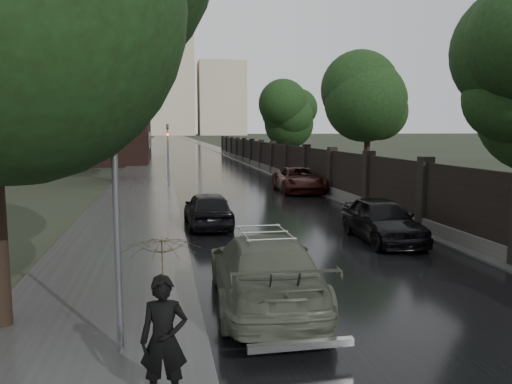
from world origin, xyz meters
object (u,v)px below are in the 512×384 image
object	(u,v)px
car_right_far	(299,180)
traffic_light	(168,150)
car_right_near	(382,220)
tree_right_b	(368,108)
tree_right_c	(291,116)
lamp_post	(116,195)
tree_left_far	(112,106)
pedestrian_umbrella	(162,271)
volga_sedan	(264,270)
hatchback_left	(208,209)

from	to	relation	value
car_right_far	traffic_light	bearing A→B (deg)	159.05
car_right_near	tree_right_b	bearing A→B (deg)	70.32
tree_right_c	lamp_post	bearing A→B (deg)	-108.52
tree_right_c	tree_left_far	bearing A→B (deg)	-147.17
traffic_light	pedestrian_umbrella	distance (m)	25.19
traffic_light	car_right_far	xyz separation A→B (m)	(7.49, -3.30, -1.66)
volga_sedan	car_right_far	world-z (taller)	volga_sedan
tree_left_far	tree_right_c	size ratio (longest dim) A/B	1.05
tree_left_far	car_right_far	bearing A→B (deg)	-36.60
lamp_post	hatchback_left	size ratio (longest dim) A/B	1.27
lamp_post	tree_right_b	bearing A→B (deg)	57.82
tree_left_far	hatchback_left	size ratio (longest dim) A/B	1.83
tree_right_b	lamp_post	world-z (taller)	tree_right_b
traffic_light	car_right_far	world-z (taller)	traffic_light
tree_right_c	car_right_near	size ratio (longest dim) A/B	1.65
hatchback_left	car_right_near	xyz separation A→B (m)	(5.40, -3.46, 0.04)
lamp_post	volga_sedan	world-z (taller)	lamp_post
tree_right_b	tree_left_far	bearing A→B (deg)	152.70
traffic_light	pedestrian_umbrella	xyz separation A→B (m)	(-0.42, -25.19, -0.49)
tree_right_b	car_right_far	world-z (taller)	tree_right_b
lamp_post	traffic_light	distance (m)	23.52
tree_left_far	volga_sedan	distance (m)	27.35
volga_sedan	tree_right_c	bearing A→B (deg)	-102.15
tree_right_c	car_right_far	world-z (taller)	tree_right_c
tree_left_far	volga_sedan	world-z (taller)	tree_left_far
tree_right_c	lamp_post	world-z (taller)	tree_right_c
car_right_near	volga_sedan	bearing A→B (deg)	-133.04
tree_right_b	tree_right_c	bearing A→B (deg)	90.00
tree_left_far	tree_right_b	world-z (taller)	tree_left_far
tree_right_b	lamp_post	xyz separation A→B (m)	(-12.90, -20.50, -2.28)
tree_left_far	lamp_post	xyz separation A→B (m)	(2.60, -28.50, -2.57)
traffic_light	pedestrian_umbrella	size ratio (longest dim) A/B	1.52
tree_left_far	pedestrian_umbrella	xyz separation A→B (m)	(3.28, -30.19, -3.33)
lamp_post	car_right_near	bearing A→B (deg)	42.71
tree_right_b	pedestrian_umbrella	distance (m)	25.51
tree_right_c	traffic_light	size ratio (longest dim) A/B	1.75
volga_sedan	hatchback_left	size ratio (longest dim) A/B	1.28
car_right_near	tree_left_far	bearing A→B (deg)	117.31
tree_left_far	traffic_light	world-z (taller)	tree_left_far
lamp_post	pedestrian_umbrella	world-z (taller)	lamp_post
car_right_near	car_right_far	distance (m)	13.04
pedestrian_umbrella	volga_sedan	bearing A→B (deg)	68.33
tree_right_c	volga_sedan	bearing A→B (deg)	-105.54
pedestrian_umbrella	tree_right_b	bearing A→B (deg)	68.53
traffic_light	hatchback_left	xyz separation A→B (m)	(1.27, -12.86, -1.71)
tree_left_far	pedestrian_umbrella	size ratio (longest dim) A/B	2.81
tree_left_far	pedestrian_umbrella	bearing A→B (deg)	-83.80
lamp_post	tree_right_c	bearing A→B (deg)	71.48
hatchback_left	tree_left_far	bearing A→B (deg)	-75.71
tree_right_b	volga_sedan	distance (m)	21.46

